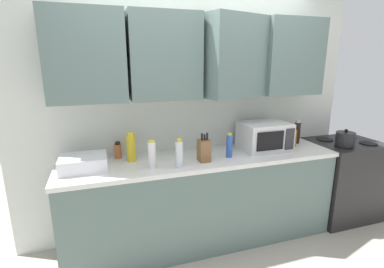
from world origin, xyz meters
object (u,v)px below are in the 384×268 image
(bottle_soy_dark, at_px, (297,132))
(bottle_blue_cleaner, at_px, (229,146))
(stove_range, at_px, (341,179))
(bottle_spice_jar, at_px, (118,151))
(kettle, at_px, (345,139))
(dish_rack, at_px, (83,163))
(bottle_clear_tall, at_px, (179,154))
(bottle_amber_vinegar, at_px, (293,138))
(knife_block, at_px, (204,150))
(microwave, at_px, (264,136))
(bottle_white_jar, at_px, (152,155))
(bottle_yellow_mustard, at_px, (131,147))

(bottle_soy_dark, bearing_deg, bottle_blue_cleaner, -167.51)
(stove_range, height_order, bottle_spice_jar, bottle_spice_jar)
(kettle, bearing_deg, dish_rack, 176.50)
(bottle_blue_cleaner, distance_m, bottle_spice_jar, 1.05)
(bottle_clear_tall, xyz_separation_m, bottle_amber_vinegar, (1.32, 0.23, -0.02))
(knife_block, bearing_deg, stove_range, 3.06)
(bottle_blue_cleaner, xyz_separation_m, bottle_amber_vinegar, (0.80, 0.12, -0.02))
(kettle, height_order, knife_block, knife_block)
(microwave, distance_m, bottle_spice_jar, 1.47)
(microwave, bearing_deg, bottle_blue_cleaner, -165.07)
(kettle, bearing_deg, knife_block, 178.32)
(bottle_spice_jar, relative_size, bottle_amber_vinegar, 0.79)
(microwave, bearing_deg, bottle_white_jar, -171.84)
(microwave, distance_m, bottle_soy_dark, 0.47)
(bottle_yellow_mustard, xyz_separation_m, bottle_amber_vinegar, (1.69, -0.06, -0.04))
(stove_range, relative_size, bottle_white_jar, 3.69)
(bottle_white_jar, bearing_deg, knife_block, 2.76)
(kettle, relative_size, bottle_clear_tall, 0.75)
(stove_range, distance_m, bottle_white_jar, 2.30)
(dish_rack, height_order, bottle_clear_tall, bottle_clear_tall)
(bottle_blue_cleaner, bearing_deg, dish_rack, 176.23)
(bottle_soy_dark, bearing_deg, microwave, -169.92)
(bottle_spice_jar, bearing_deg, bottle_clear_tall, -39.68)
(bottle_spice_jar, bearing_deg, bottle_blue_cleaner, -16.59)
(microwave, xyz_separation_m, dish_rack, (-1.76, -0.04, -0.08))
(stove_range, xyz_separation_m, bottle_blue_cleaner, (-1.48, -0.07, 0.56))
(stove_range, height_order, microwave, microwave)
(bottle_yellow_mustard, bearing_deg, bottle_clear_tall, -37.29)
(bottle_yellow_mustard, relative_size, bottle_spice_jar, 1.73)
(microwave, distance_m, bottle_amber_vinegar, 0.35)
(dish_rack, relative_size, bottle_spice_jar, 2.40)
(dish_rack, bearing_deg, bottle_amber_vinegar, 1.01)
(bottle_spice_jar, bearing_deg, bottle_amber_vinegar, -5.58)
(bottle_soy_dark, distance_m, bottle_white_jar, 1.68)
(microwave, distance_m, bottle_yellow_mustard, 1.35)
(knife_block, relative_size, bottle_amber_vinegar, 1.33)
(bottle_clear_tall, distance_m, bottle_spice_jar, 0.63)
(knife_block, relative_size, bottle_white_jar, 1.08)
(stove_range, relative_size, bottle_clear_tall, 3.57)
(bottle_yellow_mustard, distance_m, bottle_amber_vinegar, 1.69)
(kettle, relative_size, bottle_spice_jar, 1.21)
(bottle_spice_jar, bearing_deg, dish_rack, -144.36)
(kettle, distance_m, bottle_yellow_mustard, 2.22)
(bottle_white_jar, relative_size, bottle_blue_cleaner, 1.05)
(stove_range, bearing_deg, bottle_soy_dark, 166.29)
(bottle_yellow_mustard, bearing_deg, kettle, -6.60)
(bottle_soy_dark, bearing_deg, bottle_yellow_mustard, -179.28)
(bottle_clear_tall, height_order, bottle_blue_cleaner, bottle_clear_tall)
(kettle, height_order, bottle_blue_cleaner, bottle_blue_cleaner)
(microwave, xyz_separation_m, bottle_blue_cleaner, (-0.45, -0.12, -0.03))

